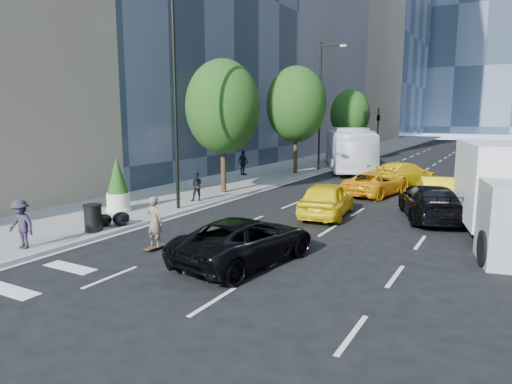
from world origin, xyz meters
The scene contains 23 objects.
ground centered at (0.00, 0.00, 0.00)m, with size 160.00×160.00×0.00m, color black.
sidewalk_left centered at (-9.00, 30.00, 0.07)m, with size 6.00×120.00×0.15m, color slate.
lamp_near centered at (-6.32, 4.00, 5.81)m, with size 2.13×0.22×10.00m.
lamp_far centered at (-6.32, 22.00, 5.81)m, with size 2.13×0.22×10.00m.
tree_near centered at (-7.20, 9.00, 4.97)m, with size 4.20×4.20×7.46m.
tree_mid centered at (-7.20, 19.00, 5.32)m, with size 4.50×4.50×7.99m.
tree_far centered at (-7.20, 32.00, 4.62)m, with size 3.90×3.90×6.92m.
traffic_signal centered at (-6.40, 40.00, 4.23)m, with size 2.48×0.53×5.20m.
skateboarder centered at (-3.20, -1.33, 0.87)m, with size 0.63×0.41×1.73m, color brown.
black_sedan_lincoln centered at (0.16, -1.00, 0.71)m, with size 2.35×5.09×1.41m, color black.
black_sedan_mercedes centered at (4.20, 8.00, 0.77)m, with size 2.16×5.30×1.54m, color black.
taxi_a centered at (0.00, 6.50, 0.79)m, with size 1.87×4.65×1.58m, color yellow.
taxi_b centered at (4.20, 10.47, 0.82)m, with size 1.74×4.98×1.64m, color yellow.
taxi_c centered at (0.50, 13.00, 0.67)m, with size 2.23×4.84×1.35m, color orange.
taxi_d centered at (1.20, 17.21, 0.78)m, with size 2.19×5.39×1.56m, color yellow.
city_bus centered at (-4.80, 24.39, 1.77)m, with size 2.97×12.70×3.54m, color white.
box_truck centered at (7.09, 5.60, 1.78)m, with size 4.23×7.73×3.51m.
pedestrian_a centered at (-6.80, 5.93, 0.92)m, with size 0.75×0.58×1.54m, color black.
pedestrian_b centered at (-10.08, 16.05, 1.07)m, with size 1.08×0.45×1.84m, color black.
pedestrian_c centered at (-6.80, -3.75, 0.97)m, with size 1.06×0.61×1.64m, color #2A2132.
trash_can centered at (-6.60, -0.97, 0.64)m, with size 0.66×0.66×0.98m, color black.
planter_shrub centered at (-8.55, 2.21, 1.35)m, with size 1.05×1.05×2.52m.
garbage_bags centered at (-6.55, 0.04, 0.41)m, with size 1.11×1.07×0.55m.
Camera 1 is at (7.07, -12.72, 4.51)m, focal length 32.00 mm.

